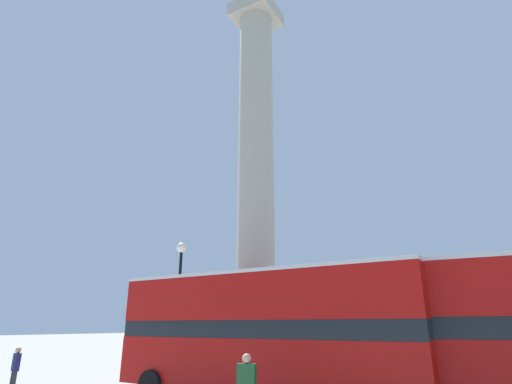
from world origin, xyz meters
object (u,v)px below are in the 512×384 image
at_px(equestrian_statue, 486,346).
at_px(pedestrian_near_lamp, 15,368).
at_px(bus_a, 263,329).
at_px(monument_column, 256,192).
at_px(street_lamp, 179,293).

distance_m(equestrian_statue, pedestrian_near_lamp, 20.60).
relative_size(bus_a, pedestrian_near_lamp, 6.57).
height_order(monument_column, pedestrian_near_lamp, monument_column).
xyz_separation_m(monument_column, street_lamp, (-2.43, -3.11, -5.52)).
bearing_deg(pedestrian_near_lamp, bus_a, -150.05).
distance_m(street_lamp, pedestrian_near_lamp, 6.93).
bearing_deg(monument_column, bus_a, -57.98).
relative_size(equestrian_statue, pedestrian_near_lamp, 3.51).
bearing_deg(pedestrian_near_lamp, equestrian_statue, -124.81).
xyz_separation_m(equestrian_statue, street_lamp, (-12.21, -8.16, 2.41)).
distance_m(monument_column, pedestrian_near_lamp, 13.28).
bearing_deg(equestrian_statue, monument_column, -160.72).
bearing_deg(pedestrian_near_lamp, street_lamp, -108.79).
bearing_deg(bus_a, street_lamp, 158.47).
relative_size(equestrian_statue, street_lamp, 0.92).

